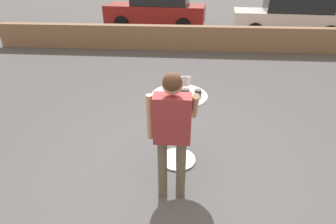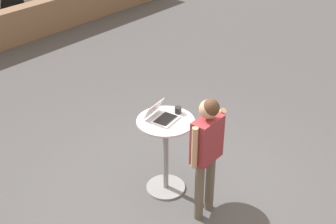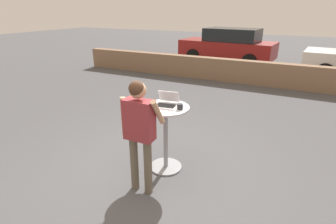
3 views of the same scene
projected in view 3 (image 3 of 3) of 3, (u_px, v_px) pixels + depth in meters
ground_plane at (155, 175)px, 4.04m from camera, size 50.00×50.00×0.00m
pavement_kerb at (240, 71)px, 8.94m from camera, size 12.64×0.35×0.77m
cafe_table at (166, 131)px, 4.00m from camera, size 0.71×0.71×1.05m
laptop at (167, 103)px, 3.89m from camera, size 0.36×0.38×0.20m
coffee_mug at (180, 107)px, 3.75m from camera, size 0.11×0.08×0.08m
standing_person at (139, 125)px, 3.35m from camera, size 0.53×0.36×1.60m
parked_car_near_street at (228, 45)px, 12.08m from camera, size 4.39×2.13×1.56m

